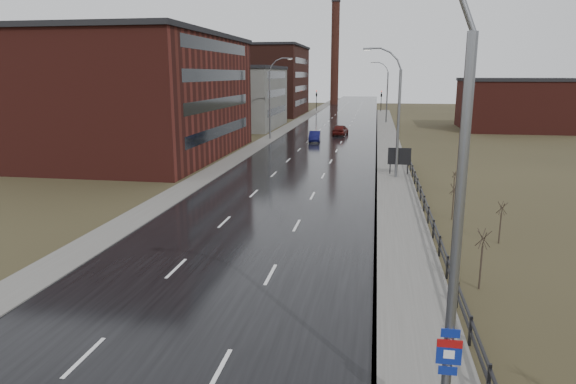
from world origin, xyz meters
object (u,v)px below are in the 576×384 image
(streetlight_main, at_px, (444,210))
(billboard, at_px, (399,157))
(car_near, at_px, (315,137))
(car_far, at_px, (340,130))

(streetlight_main, relative_size, billboard, 4.68)
(streetlight_main, bearing_deg, car_near, 99.56)
(billboard, height_order, car_near, billboard)
(car_near, xyz_separation_m, car_far, (2.99, 8.15, 0.11))
(car_near, bearing_deg, car_far, 65.89)
(streetlight_main, distance_m, billboard, 35.75)
(streetlight_main, relative_size, car_near, 2.85)
(billboard, xyz_separation_m, car_near, (-10.47, 22.94, -1.03))
(billboard, height_order, car_far, billboard)
(car_near, bearing_deg, billboard, -69.46)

